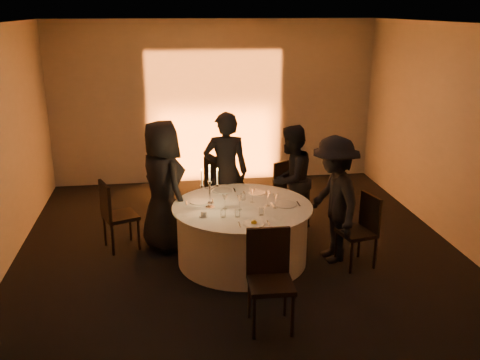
{
  "coord_description": "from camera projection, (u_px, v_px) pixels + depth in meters",
  "views": [
    {
      "loc": [
        -0.94,
        -6.33,
        3.19
      ],
      "look_at": [
        0.0,
        0.2,
        1.05
      ],
      "focal_mm": 40.0,
      "sensor_mm": 36.0,
      "label": 1
    }
  ],
  "objects": [
    {
      "name": "chair_left",
      "position": [
        114.0,
        212.0,
        7.23
      ],
      "size": [
        0.55,
        0.55,
        0.97
      ],
      "rotation": [
        0.0,
        0.0,
        1.94
      ],
      "color": "black",
      "rests_on": "floor"
    },
    {
      "name": "chair_front",
      "position": [
        269.0,
        273.0,
        5.5
      ],
      "size": [
        0.47,
        0.47,
        1.04
      ],
      "rotation": [
        0.0,
        0.0,
        -0.04
      ],
      "color": "black",
      "rests_on": "floor"
    },
    {
      "name": "wine_glass_d",
      "position": [
        275.0,
        198.0,
        6.71
      ],
      "size": [
        0.07,
        0.07,
        0.19
      ],
      "color": "white",
      "rests_on": "banquet_table"
    },
    {
      "name": "wall_back",
      "position": [
        215.0,
        103.0,
        9.9
      ],
      "size": [
        7.0,
        0.0,
        7.0
      ],
      "primitive_type": "plane",
      "rotation": [
        1.57,
        0.0,
        0.0
      ],
      "color": "#B9B5AC",
      "rests_on": "floor"
    },
    {
      "name": "chair_right",
      "position": [
        362.0,
        226.0,
        6.81
      ],
      "size": [
        0.5,
        0.5,
        0.94
      ],
      "rotation": [
        0.0,
        0.0,
        -1.33
      ],
      "color": "black",
      "rests_on": "floor"
    },
    {
      "name": "plate_back_right",
      "position": [
        257.0,
        193.0,
        7.29
      ],
      "size": [
        0.36,
        0.25,
        0.01
      ],
      "color": "white",
      "rests_on": "banquet_table"
    },
    {
      "name": "wall_right",
      "position": [
        468.0,
        142.0,
        7.02
      ],
      "size": [
        0.0,
        7.0,
        7.0
      ],
      "primitive_type": "plane",
      "rotation": [
        1.57,
        0.0,
        -1.57
      ],
      "color": "#B9B5AC",
      "rests_on": "floor"
    },
    {
      "name": "wine_glass_c",
      "position": [
        240.0,
        199.0,
        6.65
      ],
      "size": [
        0.07,
        0.07,
        0.19
      ],
      "color": "white",
      "rests_on": "banquet_table"
    },
    {
      "name": "candelabra",
      "position": [
        210.0,
        193.0,
        6.69
      ],
      "size": [
        0.24,
        0.12,
        0.58
      ],
      "color": "silver",
      "rests_on": "banquet_table"
    },
    {
      "name": "coffee_cup",
      "position": [
        204.0,
        214.0,
        6.47
      ],
      "size": [
        0.11,
        0.11,
        0.07
      ],
      "color": "white",
      "rests_on": "banquet_table"
    },
    {
      "name": "plate_back_left",
      "position": [
        222.0,
        191.0,
        7.37
      ],
      "size": [
        0.36,
        0.27,
        0.01
      ],
      "color": "white",
      "rests_on": "banquet_table"
    },
    {
      "name": "uplighter_fixture",
      "position": [
        217.0,
        182.0,
        10.07
      ],
      "size": [
        0.25,
        0.12,
        0.1
      ],
      "primitive_type": "cube",
      "color": "black",
      "rests_on": "floor"
    },
    {
      "name": "tumbler_c",
      "position": [
        262.0,
        211.0,
        6.51
      ],
      "size": [
        0.07,
        0.07,
        0.09
      ],
      "primitive_type": "cylinder",
      "color": "white",
      "rests_on": "banquet_table"
    },
    {
      "name": "tumbler_b",
      "position": [
        223.0,
        214.0,
        6.45
      ],
      "size": [
        0.07,
        0.07,
        0.09
      ],
      "primitive_type": "cylinder",
      "color": "white",
      "rests_on": "banquet_table"
    },
    {
      "name": "guest_back_right",
      "position": [
        291.0,
        179.0,
        7.79
      ],
      "size": [
        0.98,
        0.97,
        1.6
      ],
      "primitive_type": "imported",
      "rotation": [
        0.0,
        0.0,
        -2.39
      ],
      "color": "black",
      "rests_on": "floor"
    },
    {
      "name": "ceiling",
      "position": [
        242.0,
        24.0,
        6.15
      ],
      "size": [
        7.0,
        7.0,
        0.0
      ],
      "primitive_type": "plane",
      "rotation": [
        3.14,
        0.0,
        0.0
      ],
      "color": "silver",
      "rests_on": "wall_back"
    },
    {
      "name": "wine_glass_a",
      "position": [
        252.0,
        193.0,
        6.9
      ],
      "size": [
        0.07,
        0.07,
        0.19
      ],
      "color": "white",
      "rests_on": "banquet_table"
    },
    {
      "name": "wine_glass_e",
      "position": [
        225.0,
        199.0,
        6.68
      ],
      "size": [
        0.07,
        0.07,
        0.19
      ],
      "color": "white",
      "rests_on": "banquet_table"
    },
    {
      "name": "guest_right",
      "position": [
        334.0,
        200.0,
        6.86
      ],
      "size": [
        0.73,
        1.13,
        1.67
      ],
      "primitive_type": "imported",
      "rotation": [
        0.0,
        0.0,
        -1.47
      ],
      "color": "black",
      "rests_on": "floor"
    },
    {
      "name": "tumbler_d",
      "position": [
        243.0,
        197.0,
        7.03
      ],
      "size": [
        0.07,
        0.07,
        0.09
      ],
      "primitive_type": "cylinder",
      "color": "white",
      "rests_on": "banquet_table"
    },
    {
      "name": "chair_back_right",
      "position": [
        280.0,
        186.0,
        8.24
      ],
      "size": [
        0.58,
        0.58,
        0.98
      ],
      "rotation": [
        0.0,
        0.0,
        -2.65
      ],
      "color": "black",
      "rests_on": "floor"
    },
    {
      "name": "wine_glass_b",
      "position": [
        268.0,
        196.0,
        6.78
      ],
      "size": [
        0.07,
        0.07,
        0.19
      ],
      "color": "white",
      "rests_on": "banquet_table"
    },
    {
      "name": "plate_right",
      "position": [
        286.0,
        204.0,
        6.85
      ],
      "size": [
        0.36,
        0.29,
        0.01
      ],
      "color": "white",
      "rests_on": "banquet_table"
    },
    {
      "name": "banquet_table",
      "position": [
        242.0,
        233.0,
        6.95
      ],
      "size": [
        1.8,
        1.8,
        0.77
      ],
      "color": "black",
      "rests_on": "floor"
    },
    {
      "name": "plate_front",
      "position": [
        254.0,
        223.0,
        6.24
      ],
      "size": [
        0.36,
        0.26,
        0.08
      ],
      "color": "white",
      "rests_on": "banquet_table"
    },
    {
      "name": "floor",
      "position": [
        242.0,
        260.0,
        7.07
      ],
      "size": [
        7.0,
        7.0,
        0.0
      ],
      "primitive_type": "plane",
      "color": "black",
      "rests_on": "ground"
    },
    {
      "name": "guest_back_left",
      "position": [
        226.0,
        172.0,
        7.77
      ],
      "size": [
        0.69,
        0.48,
        1.79
      ],
      "primitive_type": "imported",
      "rotation": [
        0.0,
        0.0,
        3.06
      ],
      "color": "black",
      "rests_on": "floor"
    },
    {
      "name": "tumbler_a",
      "position": [
        238.0,
        213.0,
        6.45
      ],
      "size": [
        0.07,
        0.07,
        0.09
      ],
      "primitive_type": "cylinder",
      "color": "white",
      "rests_on": "banquet_table"
    },
    {
      "name": "chair_back_left",
      "position": [
        218.0,
        181.0,
        8.46
      ],
      "size": [
        0.47,
        0.47,
        1.0
      ],
      "rotation": [
        0.0,
        0.0,
        3.07
      ],
      "color": "black",
      "rests_on": "floor"
    },
    {
      "name": "guest_left",
      "position": [
        163.0,
        186.0,
        7.2
      ],
      "size": [
        0.93,
        1.04,
        1.79
      ],
      "primitive_type": "imported",
      "rotation": [
        0.0,
        0.0,
        2.09
      ],
      "color": "black",
      "rests_on": "floor"
    },
    {
      "name": "wall_front",
      "position": [
        325.0,
        293.0,
        3.31
      ],
      "size": [
        7.0,
        0.0,
        7.0
      ],
      "primitive_type": "plane",
      "rotation": [
        -1.57,
        0.0,
        0.0
      ],
      "color": "#B9B5AC",
      "rests_on": "floor"
    },
    {
      "name": "plate_left",
      "position": [
        200.0,
        202.0,
        6.95
      ],
      "size": [
        0.36,
        0.26,
        0.01
      ],
      "color": "white",
      "rests_on": "banquet_table"
    }
  ]
}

